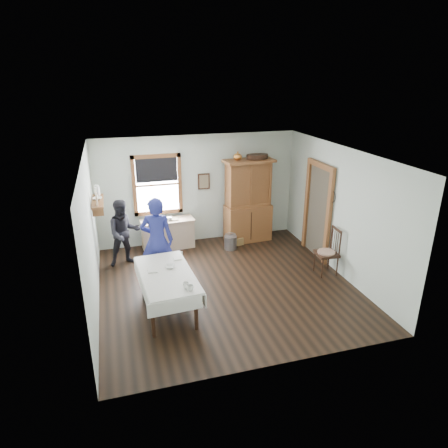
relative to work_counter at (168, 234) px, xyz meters
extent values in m
cube|color=black|center=(0.84, -2.19, -0.36)|extent=(5.00, 5.00, 0.01)
cube|color=silver|center=(0.84, -2.19, 2.33)|extent=(5.00, 5.00, 0.01)
cube|color=beige|center=(0.84, 0.31, 0.98)|extent=(5.00, 0.01, 2.70)
cube|color=beige|center=(0.84, -4.69, 0.98)|extent=(5.00, 0.01, 2.70)
cube|color=beige|center=(-1.66, -2.19, 0.98)|extent=(0.01, 5.00, 2.70)
cube|color=beige|center=(3.34, -2.19, 0.98)|extent=(0.01, 5.00, 2.70)
cube|color=white|center=(-0.16, 0.30, 1.18)|extent=(1.00, 0.02, 1.30)
cube|color=brown|center=(-0.16, 0.27, 1.88)|extent=(1.18, 0.06, 0.09)
cube|color=brown|center=(-0.16, 0.27, 0.49)|extent=(1.18, 0.06, 0.09)
cube|color=brown|center=(-0.70, 0.27, 1.18)|extent=(0.09, 0.06, 1.48)
cube|color=brown|center=(0.39, 0.27, 1.18)|extent=(0.09, 0.06, 1.48)
cube|color=black|center=(-0.16, 0.25, 1.55)|extent=(0.98, 0.03, 0.56)
cube|color=#453E31|center=(3.31, -1.34, 0.68)|extent=(0.03, 0.90, 2.10)
cube|color=brown|center=(3.28, -1.85, 0.68)|extent=(0.08, 0.12, 2.10)
cube|color=brown|center=(3.28, -0.83, 0.68)|extent=(0.08, 0.12, 2.10)
cube|color=brown|center=(3.28, -1.34, 1.79)|extent=(0.08, 1.14, 0.12)
cube|color=brown|center=(-1.53, -0.69, 1.18)|extent=(0.24, 1.00, 0.04)
cube|color=brown|center=(-1.53, -1.09, 1.08)|extent=(0.22, 0.03, 0.18)
cube|color=brown|center=(-1.53, -0.29, 1.08)|extent=(0.22, 0.03, 0.18)
cube|color=#CBAB8D|center=(-1.53, -0.99, 1.31)|extent=(0.03, 0.22, 0.24)
cylinder|color=white|center=(-1.53, -0.34, 1.31)|extent=(0.12, 0.12, 0.22)
cube|color=#361F13|center=(0.99, 0.27, 1.18)|extent=(0.30, 0.04, 0.40)
torus|color=black|center=(3.29, -1.89, 1.35)|extent=(0.01, 0.27, 0.27)
cube|color=#CBAB8D|center=(0.00, 0.00, 0.00)|extent=(1.31, 0.56, 0.73)
cube|color=brown|center=(2.05, -0.06, 0.68)|extent=(1.27, 0.68, 2.10)
cube|color=white|center=(-0.42, -2.71, -0.01)|extent=(1.06, 1.85, 0.72)
cube|color=#361F13|center=(3.05, -2.29, 0.15)|extent=(0.51, 0.51, 1.03)
cube|color=gray|center=(1.46, -0.49, -0.20)|extent=(0.39, 0.39, 0.33)
cube|color=olive|center=(1.66, -0.30, -0.27)|extent=(0.36, 0.29, 0.19)
imported|color=navy|center=(-0.44, -1.60, 0.47)|extent=(0.69, 0.55, 1.68)
imported|color=black|center=(-1.05, -0.62, 0.33)|extent=(0.76, 0.63, 1.40)
imported|color=white|center=(-0.13, -3.41, 0.40)|extent=(0.14, 0.14, 0.09)
imported|color=white|center=(-0.19, -3.31, 0.40)|extent=(0.11, 0.11, 0.10)
imported|color=white|center=(-0.33, -2.51, 0.38)|extent=(0.25, 0.25, 0.05)
imported|color=#75674E|center=(0.06, 0.00, 0.38)|extent=(0.18, 0.23, 0.02)
imported|color=white|center=(-0.07, 0.05, 0.40)|extent=(0.26, 0.26, 0.06)
imported|color=white|center=(-1.53, -0.64, 1.23)|extent=(0.22, 0.22, 0.05)
camera|label=1|loc=(-1.19, -9.09, 3.72)|focal=32.00mm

